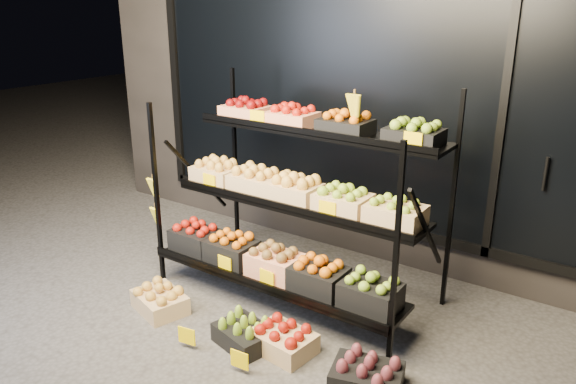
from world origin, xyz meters
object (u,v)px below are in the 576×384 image
Objects in this scene: floor_crate_midright at (283,338)px; display_rack at (292,202)px; floor_crate_midleft at (244,333)px; floor_crate_left at (160,299)px.

display_rack is at bearing 126.73° from floor_crate_midright.
floor_crate_midleft is (0.12, -0.74, -0.69)m from display_rack.
floor_crate_left is 1.06× the size of floor_crate_midleft.
display_rack reaches higher than floor_crate_midleft.
floor_crate_midright is (0.26, 0.09, 0.00)m from floor_crate_midleft.
display_rack is 1.02m from floor_crate_midright.
display_rack is 4.59× the size of floor_crate_left.
display_rack is 1.23m from floor_crate_left.
display_rack is 5.00× the size of floor_crate_midright.
floor_crate_left and floor_crate_midright have the same top height.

